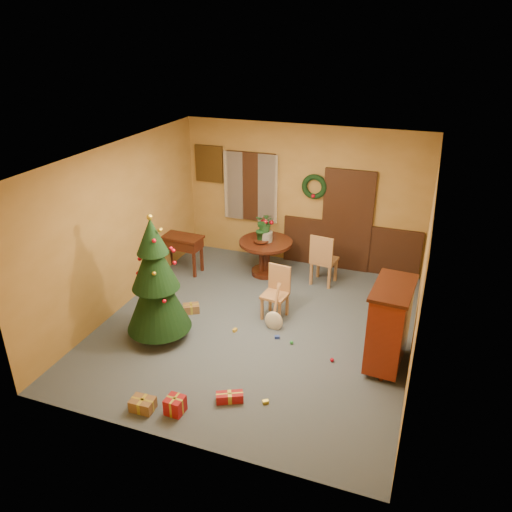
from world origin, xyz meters
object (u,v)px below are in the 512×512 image
at_px(dining_table, 266,251).
at_px(chair_near, 277,290).
at_px(writing_desk, 181,245).
at_px(christmas_tree, 156,282).
at_px(sideboard, 389,324).

height_order(dining_table, chair_near, chair_near).
distance_m(dining_table, writing_desk, 1.72).
relative_size(dining_table, christmas_tree, 0.50).
xyz_separation_m(chair_near, christmas_tree, (-1.57, -1.26, 0.51)).
xyz_separation_m(dining_table, christmas_tree, (-0.87, -2.71, 0.49)).
relative_size(dining_table, sideboard, 0.81).
height_order(dining_table, writing_desk, writing_desk).
relative_size(chair_near, writing_desk, 1.03).
height_order(dining_table, sideboard, sideboard).
height_order(chair_near, writing_desk, chair_near).
bearing_deg(christmas_tree, writing_desk, 109.00).
relative_size(christmas_tree, sideboard, 1.61).
distance_m(dining_table, chair_near, 1.61).
relative_size(dining_table, chair_near, 1.14).
bearing_deg(dining_table, writing_desk, -164.97).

